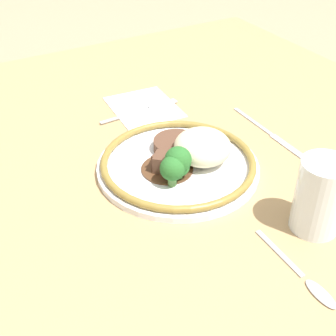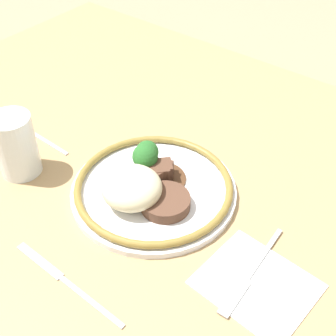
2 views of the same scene
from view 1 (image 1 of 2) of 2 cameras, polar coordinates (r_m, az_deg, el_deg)
name	(u,v)px [view 1 (image 1 of 2)]	position (r m, az deg, el deg)	size (l,w,h in m)	color
ground_plane	(202,193)	(0.80, 4.19, -3.06)	(8.00, 8.00, 0.00)	#998466
dining_table	(203,182)	(0.78, 4.26, -1.75)	(1.24, 1.05, 0.05)	tan
napkin	(144,107)	(0.95, -2.98, 7.43)	(0.15, 0.13, 0.00)	white
plate	(182,160)	(0.76, 1.71, 1.01)	(0.27, 0.27, 0.07)	white
juice_glass	(319,199)	(0.66, 17.97, -3.63)	(0.07, 0.07, 0.11)	orange
fork	(147,109)	(0.94, -2.58, 7.20)	(0.02, 0.17, 0.00)	#B7B7BC
knife	(270,134)	(0.88, 12.36, 4.10)	(0.20, 0.01, 0.00)	#B7B7BC
spoon	(310,283)	(0.62, 16.88, -13.26)	(0.15, 0.02, 0.01)	#B7B7BC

